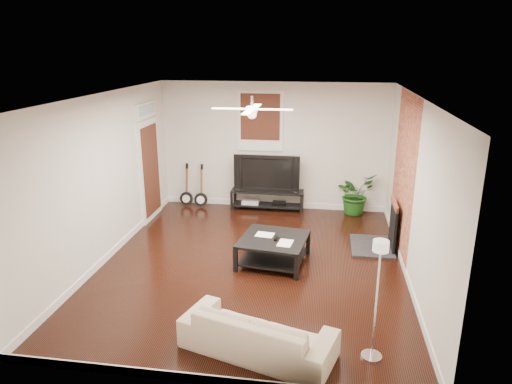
# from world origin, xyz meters

# --- Properties ---
(room) EXTENTS (5.01, 6.01, 2.81)m
(room) POSITION_xyz_m (0.00, 0.00, 1.40)
(room) COLOR black
(room) RESTS_ON ground
(brick_accent) EXTENTS (0.02, 2.20, 2.80)m
(brick_accent) POSITION_xyz_m (2.49, 1.00, 1.40)
(brick_accent) COLOR brown
(brick_accent) RESTS_ON floor
(fireplace) EXTENTS (0.80, 1.10, 0.92)m
(fireplace) POSITION_xyz_m (2.20, 1.00, 0.46)
(fireplace) COLOR black
(fireplace) RESTS_ON floor
(window_back) EXTENTS (1.00, 0.06, 1.30)m
(window_back) POSITION_xyz_m (-0.30, 2.97, 1.95)
(window_back) COLOR #3E1910
(window_back) RESTS_ON wall_back
(door_left) EXTENTS (0.08, 1.00, 2.50)m
(door_left) POSITION_xyz_m (-2.46, 1.90, 1.25)
(door_left) COLOR white
(door_left) RESTS_ON wall_left
(tv_stand) EXTENTS (1.61, 0.43, 0.45)m
(tv_stand) POSITION_xyz_m (-0.11, 2.78, 0.22)
(tv_stand) COLOR black
(tv_stand) RESTS_ON floor
(tv) EXTENTS (1.44, 0.19, 0.83)m
(tv) POSITION_xyz_m (-0.11, 2.80, 0.86)
(tv) COLOR black
(tv) RESTS_ON tv_stand
(coffee_table) EXTENTS (1.21, 1.21, 0.45)m
(coffee_table) POSITION_xyz_m (0.34, 0.11, 0.23)
(coffee_table) COLOR black
(coffee_table) RESTS_ON floor
(sofa) EXTENTS (1.97, 1.23, 0.54)m
(sofa) POSITION_xyz_m (0.44, -2.34, 0.27)
(sofa) COLOR tan
(sofa) RESTS_ON floor
(floor_lamp) EXTENTS (0.31, 0.31, 1.50)m
(floor_lamp) POSITION_xyz_m (1.79, -2.24, 0.75)
(floor_lamp) COLOR silver
(floor_lamp) RESTS_ON floor
(potted_plant) EXTENTS (1.07, 1.07, 0.90)m
(potted_plant) POSITION_xyz_m (1.81, 2.81, 0.45)
(potted_plant) COLOR #1A5016
(potted_plant) RESTS_ON floor
(guitar_left) EXTENTS (0.30, 0.21, 0.98)m
(guitar_left) POSITION_xyz_m (-1.98, 2.75, 0.49)
(guitar_left) COLOR black
(guitar_left) RESTS_ON floor
(guitar_right) EXTENTS (0.32, 0.24, 0.98)m
(guitar_right) POSITION_xyz_m (-1.63, 2.72, 0.49)
(guitar_right) COLOR black
(guitar_right) RESTS_ON floor
(ceiling_fan) EXTENTS (1.24, 1.24, 0.32)m
(ceiling_fan) POSITION_xyz_m (0.00, 0.00, 2.60)
(ceiling_fan) COLOR white
(ceiling_fan) RESTS_ON ceiling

